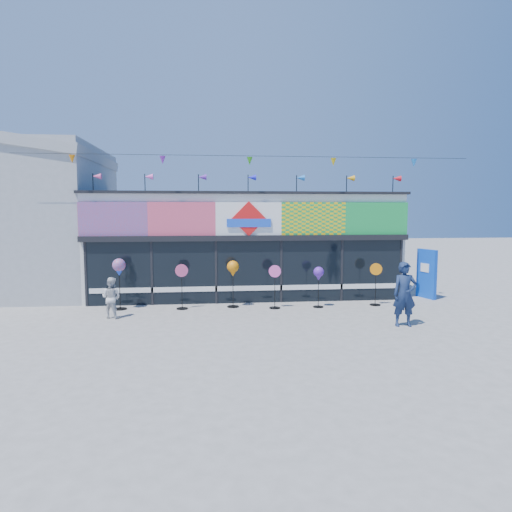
{
  "coord_description": "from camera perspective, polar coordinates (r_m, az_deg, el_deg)",
  "views": [
    {
      "loc": [
        -1.46,
        -13.12,
        3.41
      ],
      "look_at": [
        0.12,
        2.0,
        1.88
      ],
      "focal_mm": 32.0,
      "sensor_mm": 36.0,
      "label": 1
    }
  ],
  "objects": [
    {
      "name": "ground",
      "position": [
        13.64,
        0.38,
        -8.74
      ],
      "size": [
        80.0,
        80.0,
        0.0
      ],
      "primitive_type": "plane",
      "color": "slate",
      "rests_on": "ground"
    },
    {
      "name": "kite_shop",
      "position": [
        19.17,
        -1.58,
        1.67
      ],
      "size": [
        16.0,
        5.7,
        5.31
      ],
      "color": "white",
      "rests_on": "ground"
    },
    {
      "name": "spinner_1",
      "position": [
        15.95,
        -9.26,
        -3.65
      ],
      "size": [
        0.44,
        0.4,
        1.56
      ],
      "color": "black",
      "rests_on": "ground"
    },
    {
      "name": "child",
      "position": [
        15.22,
        -17.65,
        -4.98
      ],
      "size": [
        0.72,
        0.56,
        1.3
      ],
      "primitive_type": "imported",
      "rotation": [
        0.0,
        0.0,
        2.79
      ],
      "color": "silver",
      "rests_on": "ground"
    },
    {
      "name": "neighbour_building",
      "position": [
        21.86,
        -29.06,
        4.49
      ],
      "size": [
        8.18,
        7.2,
        6.87
      ],
      "color": "#A3A6A8",
      "rests_on": "ground"
    },
    {
      "name": "spinner_5",
      "position": [
        16.92,
        14.73,
        -3.3
      ],
      "size": [
        0.43,
        0.39,
        1.52
      ],
      "color": "black",
      "rests_on": "ground"
    },
    {
      "name": "spinner_4",
      "position": [
        16.13,
        7.84,
        -2.35
      ],
      "size": [
        0.36,
        0.36,
        1.44
      ],
      "color": "black",
      "rests_on": "ground"
    },
    {
      "name": "spinner_0",
      "position": [
        16.29,
        -16.74,
        -1.54
      ],
      "size": [
        0.45,
        0.45,
        1.77
      ],
      "color": "black",
      "rests_on": "ground"
    },
    {
      "name": "adult_man",
      "position": [
        14.12,
        18.09,
        -4.57
      ],
      "size": [
        0.72,
        0.5,
        1.9
      ],
      "primitive_type": "imported",
      "rotation": [
        0.0,
        0.0,
        -0.07
      ],
      "color": "#162446",
      "rests_on": "ground"
    },
    {
      "name": "spinner_2",
      "position": [
        16.01,
        -2.9,
        -1.76
      ],
      "size": [
        0.42,
        0.42,
        1.65
      ],
      "color": "black",
      "rests_on": "ground"
    },
    {
      "name": "blue_sign",
      "position": [
        18.9,
        20.54,
        -2.08
      ],
      "size": [
        0.41,
        0.95,
        1.9
      ],
      "rotation": [
        0.0,
        0.0,
        0.29
      ],
      "color": "blue",
      "rests_on": "ground"
    },
    {
      "name": "spinner_3",
      "position": [
        15.87,
        2.37,
        -3.72
      ],
      "size": [
        0.42,
        0.39,
        1.52
      ],
      "color": "black",
      "rests_on": "ground"
    }
  ]
}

